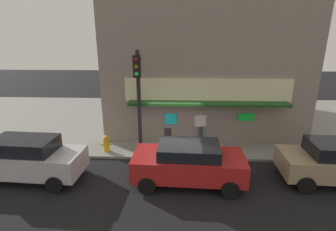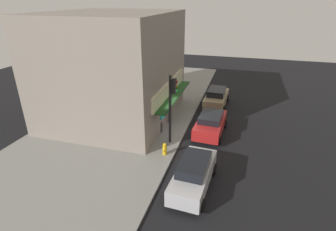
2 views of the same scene
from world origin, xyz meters
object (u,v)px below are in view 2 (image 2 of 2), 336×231
(traffic_light, at_px, (172,101))
(parked_car_tan, at_px, (216,97))
(pedestrian, at_px, (167,111))
(parked_car_silver, at_px, (194,173))
(trash_can, at_px, (160,127))
(parked_car_red, at_px, (211,124))
(potted_plant_by_doorway, at_px, (162,105))
(fire_hydrant, at_px, (165,149))

(traffic_light, height_order, parked_car_tan, traffic_light)
(pedestrian, distance_m, parked_car_silver, 7.94)
(parked_car_silver, height_order, parked_car_tan, parked_car_silver)
(trash_can, bearing_deg, parked_car_silver, -146.17)
(parked_car_red, relative_size, parked_car_tan, 0.99)
(trash_can, height_order, parked_car_tan, parked_car_tan)
(trash_can, bearing_deg, potted_plant_by_doorway, 14.68)
(pedestrian, distance_m, potted_plant_by_doorway, 2.86)
(pedestrian, height_order, parked_car_tan, pedestrian)
(potted_plant_by_doorway, bearing_deg, traffic_light, -156.46)
(traffic_light, xyz_separation_m, pedestrian, (2.94, 1.18, -2.05))
(pedestrian, relative_size, parked_car_silver, 0.40)
(trash_can, xyz_separation_m, parked_car_red, (0.95, -3.65, 0.33))
(pedestrian, xyz_separation_m, parked_car_red, (-0.73, -3.55, -0.28))
(trash_can, relative_size, parked_car_red, 0.18)
(parked_car_red, distance_m, parked_car_silver, 6.38)
(fire_hydrant, relative_size, parked_car_red, 0.19)
(traffic_light, distance_m, fire_hydrant, 3.13)
(trash_can, height_order, parked_car_red, parked_car_red)
(fire_hydrant, relative_size, trash_can, 1.03)
(trash_can, bearing_deg, fire_hydrant, -156.20)
(fire_hydrant, bearing_deg, parked_car_silver, -136.96)
(traffic_light, relative_size, potted_plant_by_doorway, 5.93)
(potted_plant_by_doorway, height_order, parked_car_silver, parked_car_silver)
(parked_car_silver, relative_size, parked_car_tan, 1.04)
(fire_hydrant, xyz_separation_m, parked_car_tan, (9.63, -2.11, 0.34))
(parked_car_red, xyz_separation_m, parked_car_silver, (-6.38, 0.01, 0.04))
(traffic_light, height_order, potted_plant_by_doorway, traffic_light)
(trash_can, distance_m, pedestrian, 1.78)
(fire_hydrant, bearing_deg, potted_plant_by_doorway, 18.53)
(potted_plant_by_doorway, relative_size, parked_car_tan, 0.18)
(potted_plant_by_doorway, distance_m, parked_car_red, 5.76)
(trash_can, height_order, parked_car_silver, parked_car_silver)
(traffic_light, xyz_separation_m, fire_hydrant, (-1.64, -0.00, -2.67))
(potted_plant_by_doorway, distance_m, parked_car_tan, 5.16)
(fire_hydrant, xyz_separation_m, potted_plant_by_doorway, (7.10, 2.38, 0.03))
(traffic_light, relative_size, fire_hydrant, 5.87)
(traffic_light, height_order, parked_car_silver, traffic_light)
(pedestrian, bearing_deg, fire_hydrant, -165.53)
(potted_plant_by_doorway, bearing_deg, pedestrian, -154.58)
(traffic_light, xyz_separation_m, potted_plant_by_doorway, (5.47, 2.38, -2.64))
(pedestrian, bearing_deg, parked_car_silver, -153.52)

